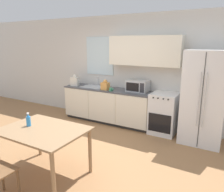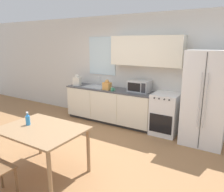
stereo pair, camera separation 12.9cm
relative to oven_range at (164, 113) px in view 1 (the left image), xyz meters
The scene contains 12 objects.
ground_plane 2.04m from the oven_range, 120.10° to the right, with size 12.00×12.00×0.00m, color #9E7047.
wall_back 1.38m from the oven_range, 162.17° to the left, with size 12.00×0.38×2.70m.
kitchen_counter 1.49m from the oven_range, behind, with size 2.40×0.62×0.88m.
oven_range is the anchor object (origin of this frame).
refrigerator 0.95m from the oven_range, ahead, with size 0.81×0.77×1.90m.
kitchen_sink 1.95m from the oven_range, behind, with size 0.61×0.46×0.25m.
microwave 0.89m from the oven_range, behind, with size 0.50×0.38×0.27m.
coffee_mug 1.37m from the oven_range, behind, with size 0.11×0.08×0.08m.
grocery_bag_0 2.53m from the oven_range, behind, with size 0.23×0.21×0.31m.
grocery_bag_1 1.57m from the oven_range, behind, with size 0.19×0.16×0.26m.
dining_table 2.78m from the oven_range, 113.65° to the right, with size 1.26×0.92×0.76m.
drink_bottle 2.93m from the oven_range, 118.83° to the right, with size 0.07×0.07×0.21m.
Camera 1 is at (2.31, -2.96, 2.04)m, focal length 35.00 mm.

